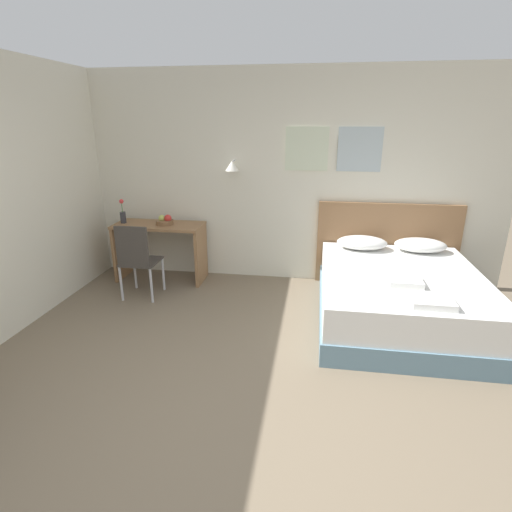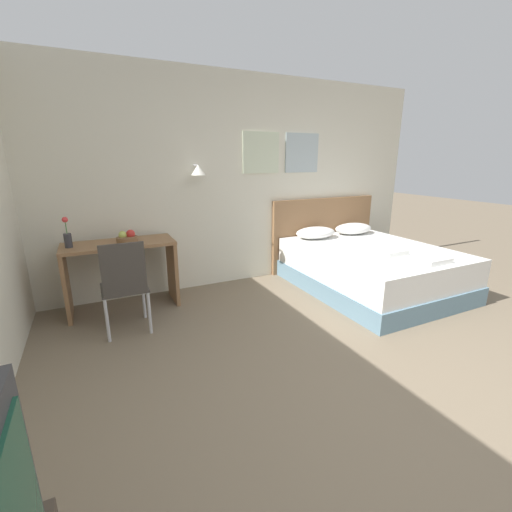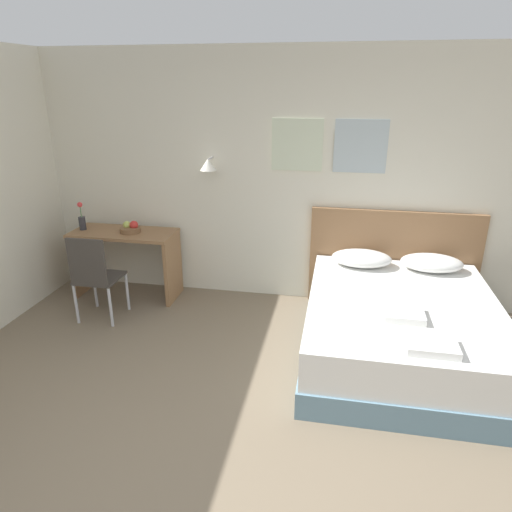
{
  "view_description": "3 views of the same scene",
  "coord_description": "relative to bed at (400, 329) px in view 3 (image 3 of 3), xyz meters",
  "views": [
    {
      "loc": [
        0.5,
        -2.11,
        2.03
      ],
      "look_at": [
        -0.07,
        1.58,
        0.76
      ],
      "focal_mm": 28.0,
      "sensor_mm": 36.0,
      "label": 1
    },
    {
      "loc": [
        -1.73,
        -1.2,
        1.63
      ],
      "look_at": [
        -0.25,
        1.85,
        0.66
      ],
      "focal_mm": 24.0,
      "sensor_mm": 36.0,
      "label": 2
    },
    {
      "loc": [
        0.82,
        -1.78,
        2.28
      ],
      "look_at": [
        0.1,
        2.01,
        0.82
      ],
      "focal_mm": 32.0,
      "sensor_mm": 36.0,
      "label": 3
    }
  ],
  "objects": [
    {
      "name": "folded_towel_mid_bed",
      "position": [
        0.1,
        -0.75,
        0.31
      ],
      "size": [
        0.35,
        0.27,
        0.06
      ],
      "color": "white",
      "rests_on": "bed"
    },
    {
      "name": "wall_back",
      "position": [
        -1.4,
        1.09,
        1.06
      ],
      "size": [
        5.63,
        0.31,
        2.65
      ],
      "color": "beige",
      "rests_on": "ground_plane"
    },
    {
      "name": "bed",
      "position": [
        0.0,
        0.0,
        0.0
      ],
      "size": [
        1.63,
        2.0,
        0.55
      ],
      "color": "#66899E",
      "rests_on": "ground_plane"
    },
    {
      "name": "pillow_left",
      "position": [
        -0.34,
        0.76,
        0.35
      ],
      "size": [
        0.6,
        0.37,
        0.16
      ],
      "color": "white",
      "rests_on": "bed"
    },
    {
      "name": "pillow_right",
      "position": [
        0.34,
        0.76,
        0.35
      ],
      "size": [
        0.6,
        0.37,
        0.16
      ],
      "color": "white",
      "rests_on": "bed"
    },
    {
      "name": "desk",
      "position": [
        -2.91,
        0.75,
        0.25
      ],
      "size": [
        1.14,
        0.5,
        0.76
      ],
      "color": "#8E6642",
      "rests_on": "ground_plane"
    },
    {
      "name": "headboard",
      "position": [
        0.0,
        1.03,
        0.26
      ],
      "size": [
        1.75,
        0.06,
        1.07
      ],
      "color": "#8E6642",
      "rests_on": "ground_plane"
    },
    {
      "name": "folded_towel_near_foot",
      "position": [
        -0.04,
        -0.3,
        0.31
      ],
      "size": [
        0.31,
        0.29,
        0.06
      ],
      "color": "white",
      "rests_on": "bed"
    },
    {
      "name": "desk_chair",
      "position": [
        -2.94,
        0.11,
        0.26
      ],
      "size": [
        0.41,
        0.41,
        0.91
      ],
      "color": "#3D3833",
      "rests_on": "ground_plane"
    },
    {
      "name": "flower_vase",
      "position": [
        -3.38,
        0.74,
        0.6
      ],
      "size": [
        0.07,
        0.07,
        0.31
      ],
      "color": "#333338",
      "rests_on": "desk"
    },
    {
      "name": "fruit_bowl",
      "position": [
        -2.82,
        0.75,
        0.53
      ],
      "size": [
        0.22,
        0.22,
        0.13
      ],
      "color": "brown",
      "rests_on": "desk"
    }
  ]
}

